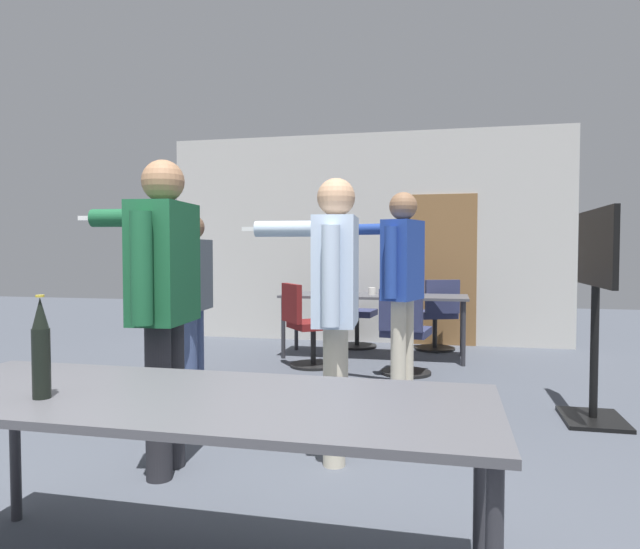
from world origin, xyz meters
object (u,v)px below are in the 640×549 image
(person_right_polo, at_px, (334,291))
(office_chair_side_rolled, at_px, (307,328))
(beer_bottle, at_px, (41,350))
(office_chair_mid_tucked, at_px, (437,317))
(tv_screen, at_px, (596,291))
(person_near_casual, at_px, (162,286))
(office_chair_near_pushed, at_px, (405,335))
(office_chair_far_right, at_px, (352,315))
(person_center_tall, at_px, (401,274))
(drink_cup, at_px, (372,291))
(person_far_watching, at_px, (191,288))

(person_right_polo, bearing_deg, office_chair_side_rolled, 12.50)
(beer_bottle, bearing_deg, office_chair_mid_tucked, 77.08)
(tv_screen, xyz_separation_m, person_near_casual, (-2.69, -1.62, 0.10))
(beer_bottle, bearing_deg, office_chair_near_pushed, 76.28)
(person_right_polo, xyz_separation_m, office_chair_far_right, (-0.57, 4.07, -0.62))
(office_chair_side_rolled, relative_size, office_chair_far_right, 1.01)
(person_center_tall, height_order, drink_cup, person_center_tall)
(office_chair_mid_tucked, height_order, drink_cup, office_chair_mid_tucked)
(person_right_polo, relative_size, beer_bottle, 4.59)
(tv_screen, xyz_separation_m, beer_bottle, (-2.51, -2.83, -0.05))
(office_chair_far_right, bearing_deg, drink_cup, 34.26)
(person_far_watching, distance_m, office_chair_far_right, 3.08)
(person_center_tall, relative_size, office_chair_near_pushed, 1.98)
(person_center_tall, height_order, office_chair_far_right, person_center_tall)
(person_right_polo, height_order, office_chair_near_pushed, person_right_polo)
(office_chair_side_rolled, bearing_deg, person_near_casual, -39.61)
(office_chair_side_rolled, relative_size, office_chair_mid_tucked, 1.01)
(tv_screen, distance_m, drink_cup, 2.96)
(drink_cup, bearing_deg, tv_screen, -48.06)
(tv_screen, relative_size, beer_bottle, 4.25)
(person_far_watching, bearing_deg, person_near_casual, -165.67)
(office_chair_mid_tucked, bearing_deg, office_chair_near_pushed, -122.36)
(drink_cup, bearing_deg, person_center_tall, -75.10)
(office_chair_mid_tucked, bearing_deg, person_center_tall, -117.50)
(tv_screen, relative_size, person_far_watching, 1.00)
(person_near_casual, xyz_separation_m, beer_bottle, (0.17, -1.21, -0.15))
(beer_bottle, bearing_deg, person_right_polo, 65.08)
(office_chair_near_pushed, height_order, drink_cup, office_chair_near_pushed)
(person_far_watching, bearing_deg, office_chair_mid_tucked, -41.33)
(person_far_watching, relative_size, beer_bottle, 4.25)
(person_center_tall, bearing_deg, drink_cup, 32.18)
(person_right_polo, xyz_separation_m, office_chair_near_pushed, (0.25, 2.48, -0.63))
(office_chair_mid_tucked, bearing_deg, office_chair_far_right, 156.42)
(office_chair_near_pushed, bearing_deg, office_chair_mid_tucked, 87.44)
(person_near_casual, height_order, office_chair_mid_tucked, person_near_casual)
(person_right_polo, distance_m, person_center_tall, 1.56)
(person_near_casual, bearing_deg, office_chair_mid_tucked, -23.52)
(office_chair_far_right, bearing_deg, person_far_watching, -11.95)
(person_near_casual, distance_m, office_chair_side_rolled, 3.15)
(person_center_tall, xyz_separation_m, person_near_casual, (-1.21, -1.95, -0.00))
(office_chair_far_right, bearing_deg, person_right_polo, 13.94)
(person_near_casual, bearing_deg, person_right_polo, -71.16)
(office_chair_far_right, xyz_separation_m, beer_bottle, (-0.18, -5.69, 0.50))
(person_center_tall, xyz_separation_m, office_chair_mid_tucked, (0.26, 2.50, -0.66))
(tv_screen, bearing_deg, person_near_casual, -58.83)
(office_chair_far_right, bearing_deg, beer_bottle, 4.12)
(person_right_polo, xyz_separation_m, person_center_tall, (0.28, 1.53, 0.04))
(tv_screen, height_order, person_near_casual, person_near_casual)
(tv_screen, height_order, person_right_polo, person_right_polo)
(beer_bottle, xyz_separation_m, drink_cup, (0.54, 5.03, -0.13))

